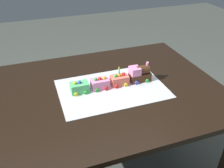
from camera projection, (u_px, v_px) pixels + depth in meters
dining_table at (100, 105)px, 1.45m from camera, size 1.40×1.00×0.74m
cake_board at (112, 89)px, 1.40m from camera, size 0.60×0.40×0.00m
cake_locomotive at (140, 74)px, 1.45m from camera, size 0.14×0.08×0.12m
cake_car_caboose_coral at (119, 80)px, 1.42m from camera, size 0.10×0.08×0.07m
cake_car_flatbed_bubblegum at (100, 84)px, 1.39m from camera, size 0.10×0.08×0.07m
cake_car_tanker_mint_green at (79, 87)px, 1.36m from camera, size 0.10×0.08×0.07m
birthday_candle at (119, 70)px, 1.39m from camera, size 0.01×0.01×0.05m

